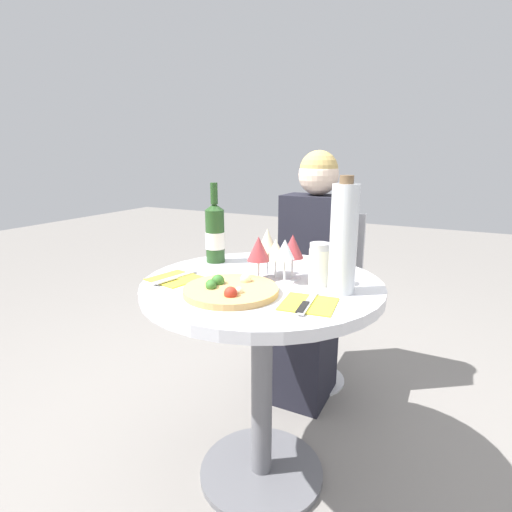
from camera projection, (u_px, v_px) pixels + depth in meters
The scene contains 15 objects.
ground_plane at pixel (261, 473), 1.54m from camera, with size 12.00×12.00×0.00m, color gray.
dining_table at pixel (262, 331), 1.39m from camera, with size 0.81×0.81×0.78m.
chair_behind_diner at pixel (318, 298), 2.12m from camera, with size 0.40×0.40×0.90m.
seated_diner at pixel (310, 286), 1.98m from camera, with size 0.33×0.41×1.21m.
pizza_large at pixel (230, 290), 1.22m from camera, with size 0.29×0.29×0.05m.
wine_bottle at pixel (215, 233), 1.56m from camera, with size 0.08×0.08×0.31m.
tall_carafe at pixel (344, 239), 1.19m from camera, with size 0.08×0.08×0.35m.
sugar_shaker at pixel (319, 264), 1.29m from camera, with size 0.07×0.07×0.14m.
wine_glass_front_right at pixel (285, 251), 1.29m from camera, with size 0.06×0.06×0.15m.
wine_glass_back_left at pixel (267, 241), 1.39m from camera, with size 0.07×0.07×0.17m.
wine_glass_front_left at pixel (259, 249), 1.33m from camera, with size 0.08×0.08×0.15m.
wine_glass_center at pixel (276, 250), 1.34m from camera, with size 0.07×0.07×0.14m.
wine_glass_back_right at pixel (293, 247), 1.35m from camera, with size 0.08×0.08×0.15m.
place_setting_left at pixel (175, 278), 1.36m from camera, with size 0.18×0.19×0.01m.
place_setting_right at pixel (308, 304), 1.13m from camera, with size 0.17×0.19×0.01m.
Camera 1 is at (0.57, -1.15, 1.19)m, focal length 28.00 mm.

